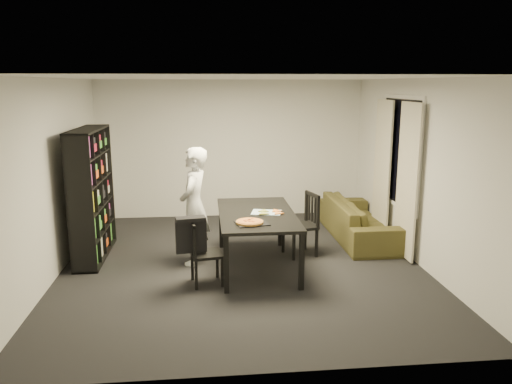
{
  "coord_description": "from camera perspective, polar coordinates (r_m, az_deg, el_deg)",
  "views": [
    {
      "loc": [
        -0.5,
        -6.71,
        2.53
      ],
      "look_at": [
        0.2,
        0.03,
        1.05
      ],
      "focal_mm": 35.0,
      "sensor_mm": 36.0,
      "label": 1
    }
  ],
  "objects": [
    {
      "name": "sofa",
      "position": [
        8.46,
        11.72,
        -3.1
      ],
      "size": [
        0.85,
        2.17,
        0.63
      ],
      "primitive_type": "imported",
      "rotation": [
        0.0,
        0.0,
        1.57
      ],
      "color": "#3A3717",
      "rests_on": "room"
    },
    {
      "name": "kitchen_towel",
      "position": [
        6.91,
        1.2,
        -2.34
      ],
      "size": [
        0.46,
        0.38,
        0.01
      ],
      "primitive_type": "cube",
      "rotation": [
        0.0,
        0.0,
        -0.23
      ],
      "color": "white",
      "rests_on": "dining_table"
    },
    {
      "name": "dining_table",
      "position": [
        6.92,
        0.09,
        -2.94
      ],
      "size": [
        1.04,
        1.87,
        0.78
      ],
      "color": "black",
      "rests_on": "room"
    },
    {
      "name": "curtain_left",
      "position": [
        7.51,
        16.9,
        1.2
      ],
      "size": [
        0.03,
        0.7,
        2.25
      ],
      "primitive_type": "cube",
      "color": "beige",
      "rests_on": "room"
    },
    {
      "name": "pepperoni_pizza",
      "position": [
        6.36,
        -0.73,
        -3.43
      ],
      "size": [
        0.35,
        0.35,
        0.03
      ],
      "rotation": [
        0.0,
        0.0,
        0.35
      ],
      "color": "#B07633",
      "rests_on": "dining_table"
    },
    {
      "name": "pizza_slices",
      "position": [
        6.88,
        1.63,
        -2.31
      ],
      "size": [
        0.45,
        0.41,
        0.01
      ],
      "primitive_type": null,
      "rotation": [
        0.0,
        0.0,
        -0.32
      ],
      "color": "gold",
      "rests_on": "dining_table"
    },
    {
      "name": "chair_right",
      "position": [
        7.49,
        5.67,
        -3.18
      ],
      "size": [
        0.54,
        0.54,
        0.94
      ],
      "rotation": [
        0.0,
        0.0,
        -1.3
      ],
      "color": "black",
      "rests_on": "room"
    },
    {
      "name": "window_frame",
      "position": [
        7.96,
        16.16,
        4.41
      ],
      "size": [
        0.03,
        1.52,
        1.72
      ],
      "primitive_type": "cube",
      "color": "white",
      "rests_on": "room"
    },
    {
      "name": "chair_left",
      "position": [
        6.41,
        -6.38,
        -6.46
      ],
      "size": [
        0.45,
        0.45,
        0.83
      ],
      "rotation": [
        0.0,
        0.0,
        1.74
      ],
      "color": "black",
      "rests_on": "room"
    },
    {
      "name": "draped_jacket",
      "position": [
        6.33,
        -7.44,
        -4.71
      ],
      "size": [
        0.39,
        0.22,
        0.46
      ],
      "rotation": [
        0.0,
        0.0,
        1.74
      ],
      "color": "black",
      "rests_on": "chair_left"
    },
    {
      "name": "person",
      "position": [
        7.08,
        -7.09,
        -1.62
      ],
      "size": [
        0.55,
        0.69,
        1.67
      ],
      "primitive_type": "imported",
      "rotation": [
        0.0,
        0.0,
        -1.84
      ],
      "color": "silver",
      "rests_on": "room"
    },
    {
      "name": "curtain_right",
      "position": [
        8.47,
        14.21,
        2.56
      ],
      "size": [
        0.03,
        0.7,
        2.25
      ],
      "primitive_type": "cube",
      "color": "beige",
      "rests_on": "room"
    },
    {
      "name": "window_pane",
      "position": [
        7.96,
        16.19,
        4.41
      ],
      "size": [
        0.02,
        1.4,
        1.6
      ],
      "primitive_type": "cube",
      "color": "black",
      "rests_on": "room"
    },
    {
      "name": "baking_tray",
      "position": [
        6.37,
        -0.47,
        -3.58
      ],
      "size": [
        0.46,
        0.39,
        0.01
      ],
      "primitive_type": "cube",
      "rotation": [
        0.0,
        0.0,
        0.2
      ],
      "color": "black",
      "rests_on": "dining_table"
    },
    {
      "name": "bookshelf",
      "position": [
        7.66,
        -18.26,
        -0.21
      ],
      "size": [
        0.35,
        1.5,
        1.9
      ],
      "primitive_type": "cube",
      "color": "black",
      "rests_on": "room"
    },
    {
      "name": "room",
      "position": [
        6.84,
        -1.63,
        1.96
      ],
      "size": [
        5.01,
        5.51,
        2.61
      ],
      "color": "black",
      "rests_on": "ground"
    }
  ]
}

